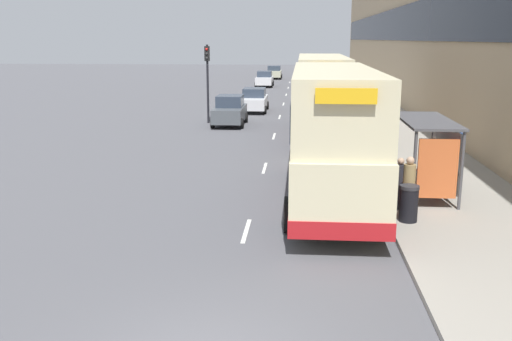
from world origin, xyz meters
name	(u,v)px	position (x,y,z in m)	size (l,w,h in m)	color
pavement	(364,104)	(6.50, 38.50, 0.07)	(5.00, 93.00, 0.14)	gray
terrace_facade	(419,14)	(10.49, 38.50, 7.05)	(3.10, 93.00, 14.11)	tan
lane_mark_1	(246,231)	(0.00, 6.69, 0.01)	(0.12, 2.00, 0.01)	silver
lane_mark_2	(265,168)	(0.00, 14.60, 0.01)	(0.12, 2.00, 0.01)	silver
lane_mark_3	(274,136)	(0.00, 22.50, 0.01)	(0.12, 2.00, 0.01)	silver
lane_mark_4	(280,117)	(0.00, 30.41, 0.01)	(0.12, 2.00, 0.01)	silver
lane_mark_5	(283,104)	(0.00, 38.31, 0.01)	(0.12, 2.00, 0.01)	silver
lane_mark_6	(286,95)	(0.00, 46.21, 0.01)	(0.12, 2.00, 0.01)	silver
lane_mark_7	(288,88)	(0.00, 54.12, 0.01)	(0.12, 2.00, 0.01)	silver
lane_mark_8	(290,82)	(0.00, 62.02, 0.01)	(0.12, 2.00, 0.01)	silver
bus_shelter	(433,143)	(5.77, 10.45, 1.88)	(1.60, 4.20, 2.48)	#4C4C51
double_decker_bus_near	(332,132)	(2.47, 9.93, 2.28)	(2.85, 10.36, 4.30)	beige
double_decker_bus_ahead	(321,94)	(2.55, 22.97, 2.29)	(2.85, 11.53, 4.30)	beige
car_0	(264,79)	(-2.67, 55.39, 0.85)	(1.97, 4.26, 1.71)	silver
car_1	(274,72)	(-2.23, 68.18, 0.85)	(2.08, 4.07, 1.71)	#B7B799
car_2	(230,111)	(-2.92, 26.42, 0.89)	(1.96, 4.09, 1.82)	#4C5156
car_3	(254,100)	(-1.98, 33.27, 0.84)	(1.97, 4.48, 1.69)	silver
pedestrian_at_shelter	(409,186)	(4.62, 8.02, 1.05)	(0.35, 0.35, 1.78)	#23232D
pedestrian_1	(458,147)	(7.77, 14.80, 0.97)	(0.32, 0.32, 1.63)	#23232D
pedestrian_2	(400,183)	(4.48, 8.74, 0.95)	(0.32, 0.32, 1.59)	#23232D
litter_bin	(409,203)	(4.55, 7.51, 0.67)	(0.55, 0.55, 1.05)	black
traffic_light_far_kerb	(207,71)	(-4.40, 27.22, 3.27)	(0.30, 0.32, 4.86)	black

